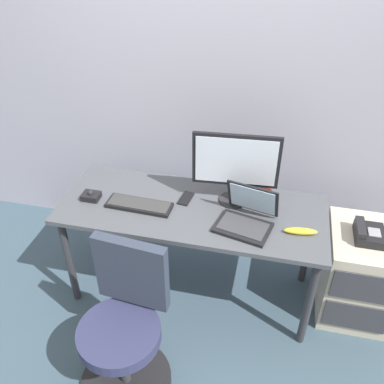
% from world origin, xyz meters
% --- Properties ---
extents(ground_plane, '(8.00, 8.00, 0.00)m').
position_xyz_m(ground_plane, '(0.00, 0.00, 0.00)').
color(ground_plane, '#394E5B').
extents(back_wall, '(6.00, 0.10, 2.80)m').
position_xyz_m(back_wall, '(0.00, 0.67, 1.40)').
color(back_wall, '#A3A1B4').
rests_on(back_wall, ground).
extents(desk, '(1.65, 0.65, 0.73)m').
position_xyz_m(desk, '(0.00, 0.00, 0.65)').
color(desk, '#484C51').
rests_on(desk, ground).
extents(file_cabinet, '(0.42, 0.53, 0.62)m').
position_xyz_m(file_cabinet, '(1.07, 0.10, 0.31)').
color(file_cabinet, beige).
rests_on(file_cabinet, ground).
extents(desk_phone, '(0.17, 0.20, 0.09)m').
position_xyz_m(desk_phone, '(1.06, 0.08, 0.66)').
color(desk_phone, black).
rests_on(desk_phone, file_cabinet).
extents(office_chair, '(0.52, 0.52, 0.91)m').
position_xyz_m(office_chair, '(-0.20, -0.72, 0.41)').
color(office_chair, black).
rests_on(office_chair, ground).
extents(monitor_main, '(0.52, 0.18, 0.47)m').
position_xyz_m(monitor_main, '(0.24, 0.13, 1.00)').
color(monitor_main, '#262628').
rests_on(monitor_main, desk).
extents(keyboard, '(0.41, 0.15, 0.03)m').
position_xyz_m(keyboard, '(-0.32, -0.06, 0.74)').
color(keyboard, black).
rests_on(keyboard, desk).
extents(laptop, '(0.37, 0.35, 0.23)m').
position_xyz_m(laptop, '(0.34, -0.08, 0.78)').
color(laptop, black).
rests_on(laptop, desk).
extents(trackball_mouse, '(0.11, 0.09, 0.07)m').
position_xyz_m(trackball_mouse, '(-0.65, -0.05, 0.75)').
color(trackball_mouse, black).
rests_on(trackball_mouse, desk).
extents(coffee_mug, '(0.09, 0.08, 0.09)m').
position_xyz_m(coffee_mug, '(0.43, 0.18, 0.77)').
color(coffee_mug, '#96352A').
rests_on(coffee_mug, desk).
extents(cell_phone, '(0.08, 0.15, 0.01)m').
position_xyz_m(cell_phone, '(-0.06, 0.08, 0.73)').
color(cell_phone, black).
rests_on(cell_phone, desk).
extents(banana, '(0.19, 0.07, 0.04)m').
position_xyz_m(banana, '(0.66, -0.10, 0.75)').
color(banana, yellow).
rests_on(banana, desk).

